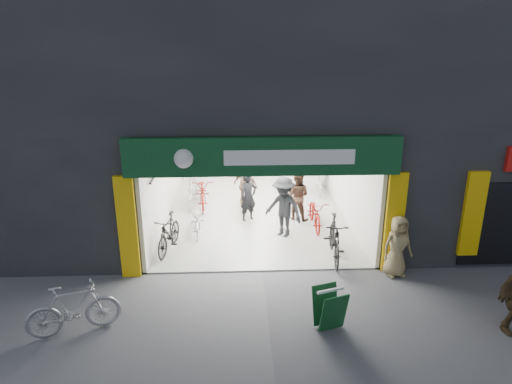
{
  "coord_description": "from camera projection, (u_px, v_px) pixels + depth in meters",
  "views": [
    {
      "loc": [
        -0.61,
        -10.27,
        5.65
      ],
      "look_at": [
        -0.09,
        1.5,
        1.63
      ],
      "focal_mm": 32.0,
      "sensor_mm": 36.0,
      "label": 1
    }
  ],
  "objects": [
    {
      "name": "customer_c",
      "position": [
        283.0,
        207.0,
        13.3
      ],
      "size": [
        1.37,
        1.3,
        1.86
      ],
      "primitive_type": "imported",
      "rotation": [
        0.0,
        0.0,
        -0.69
      ],
      "color": "black",
      "rests_on": "ground"
    },
    {
      "name": "sandwich_board",
      "position": [
        329.0,
        307.0,
        9.19
      ],
      "size": [
        0.7,
        0.71,
        0.86
      ],
      "rotation": [
        0.0,
        0.0,
        0.31
      ],
      "color": "#10431E",
      "rests_on": "ground"
    },
    {
      "name": "ground",
      "position": [
        262.0,
        272.0,
        11.56
      ],
      "size": [
        60.0,
        60.0,
        0.0
      ],
      "primitive_type": "plane",
      "color": "#56565B",
      "rests_on": "ground"
    },
    {
      "name": "bike_right_back",
      "position": [
        319.0,
        179.0,
        17.25
      ],
      "size": [
        0.66,
        1.81,
        1.06
      ],
      "primitive_type": "imported",
      "rotation": [
        0.0,
        0.0,
        -0.09
      ],
      "color": "#B5B5BA",
      "rests_on": "ground"
    },
    {
      "name": "bike_left_front",
      "position": [
        198.0,
        220.0,
        13.73
      ],
      "size": [
        0.69,
        1.65,
        0.85
      ],
      "primitive_type": "imported",
      "rotation": [
        0.0,
        0.0,
        0.08
      ],
      "color": "silver",
      "rests_on": "ground"
    },
    {
      "name": "pedestrian_near",
      "position": [
        397.0,
        246.0,
        11.16
      ],
      "size": [
        0.86,
        0.65,
        1.57
      ],
      "primitive_type": "imported",
      "rotation": [
        0.0,
        0.0,
        0.22
      ],
      "color": "#8E7E52",
      "rests_on": "ground"
    },
    {
      "name": "customer_d",
      "position": [
        246.0,
        185.0,
        15.58
      ],
      "size": [
        1.02,
        0.93,
        1.67
      ],
      "primitive_type": "imported",
      "rotation": [
        0.0,
        0.0,
        2.47
      ],
      "color": "#876A4E",
      "rests_on": "ground"
    },
    {
      "name": "customer_a",
      "position": [
        248.0,
        197.0,
        14.5
      ],
      "size": [
        0.7,
        0.65,
        1.61
      ],
      "primitive_type": "imported",
      "rotation": [
        0.0,
        0.0,
        0.58
      ],
      "color": "black",
      "rests_on": "ground"
    },
    {
      "name": "parked_bike",
      "position": [
        73.0,
        309.0,
        9.03
      ],
      "size": [
        1.88,
        1.06,
        1.09
      ],
      "primitive_type": "imported",
      "rotation": [
        0.0,
        0.0,
        1.9
      ],
      "color": "#A3A2A7",
      "rests_on": "ground"
    },
    {
      "name": "bike_left_midback",
      "position": [
        203.0,
        192.0,
        15.84
      ],
      "size": [
        0.9,
        2.1,
        1.07
      ],
      "primitive_type": "imported",
      "rotation": [
        0.0,
        0.0,
        0.09
      ],
      "color": "maroon",
      "rests_on": "ground"
    },
    {
      "name": "building",
      "position": [
        282.0,
        80.0,
        14.92
      ],
      "size": [
        17.0,
        10.27,
        8.0
      ],
      "color": "#232326",
      "rests_on": "ground"
    },
    {
      "name": "bike_left_back",
      "position": [
        193.0,
        189.0,
        16.01
      ],
      "size": [
        0.71,
        1.98,
        1.17
      ],
      "primitive_type": "imported",
      "rotation": [
        0.0,
        0.0,
        -0.09
      ],
      "color": "#B7B7BC",
      "rests_on": "ground"
    },
    {
      "name": "customer_b",
      "position": [
        297.0,
        196.0,
        14.58
      ],
      "size": [
        0.97,
        0.88,
        1.63
      ],
      "primitive_type": "imported",
      "rotation": [
        0.0,
        0.0,
        2.74
      ],
      "color": "#3A251A",
      "rests_on": "ground"
    },
    {
      "name": "bike_left_midfront",
      "position": [
        169.0,
        233.0,
        12.52
      ],
      "size": [
        0.82,
        1.82,
        1.06
      ],
      "primitive_type": "imported",
      "rotation": [
        0.0,
        0.0,
        -0.19
      ],
      "color": "black",
      "rests_on": "ground"
    },
    {
      "name": "bike_right_front",
      "position": [
        334.0,
        239.0,
        12.02
      ],
      "size": [
        0.75,
        2.02,
        1.19
      ],
      "primitive_type": "imported",
      "rotation": [
        0.0,
        0.0,
        -0.1
      ],
      "color": "black",
      "rests_on": "ground"
    },
    {
      "name": "bike_right_mid",
      "position": [
        315.0,
        213.0,
        14.1
      ],
      "size": [
        0.64,
        1.82,
        0.95
      ],
      "primitive_type": "imported",
      "rotation": [
        0.0,
        0.0,
        -0.0
      ],
      "color": "maroon",
      "rests_on": "ground"
    }
  ]
}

